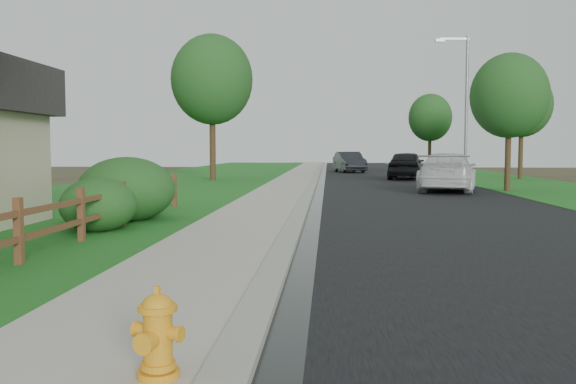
# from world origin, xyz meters

# --- Properties ---
(road) EXTENTS (8.00, 90.00, 0.02)m
(road) POSITION_xyz_m (4.60, 35.00, 0.01)
(road) COLOR black
(road) RESTS_ON ground
(curb) EXTENTS (0.40, 90.00, 0.12)m
(curb) POSITION_xyz_m (0.40, 35.00, 0.06)
(curb) COLOR #99978B
(curb) RESTS_ON ground
(wet_gutter) EXTENTS (0.50, 90.00, 0.00)m
(wet_gutter) POSITION_xyz_m (0.75, 35.00, 0.02)
(wet_gutter) COLOR black
(wet_gutter) RESTS_ON road
(sidewalk) EXTENTS (2.20, 90.00, 0.10)m
(sidewalk) POSITION_xyz_m (-0.90, 35.00, 0.05)
(sidewalk) COLOR #A79E91
(sidewalk) RESTS_ON ground
(grass_strip) EXTENTS (1.60, 90.00, 0.06)m
(grass_strip) POSITION_xyz_m (-2.80, 35.00, 0.03)
(grass_strip) COLOR #175319
(grass_strip) RESTS_ON ground
(lawn_near) EXTENTS (9.00, 90.00, 0.04)m
(lawn_near) POSITION_xyz_m (-8.00, 35.00, 0.02)
(lawn_near) COLOR #175319
(lawn_near) RESTS_ON ground
(verge_far) EXTENTS (6.00, 90.00, 0.04)m
(verge_far) POSITION_xyz_m (11.50, 35.00, 0.02)
(verge_far) COLOR #175319
(verge_far) RESTS_ON ground
(ranch_fence) EXTENTS (0.12, 16.92, 1.10)m
(ranch_fence) POSITION_xyz_m (-3.60, 6.40, 0.62)
(ranch_fence) COLOR #4B2519
(ranch_fence) RESTS_ON ground
(fire_hydrant) EXTENTS (0.47, 0.38, 0.71)m
(fire_hydrant) POSITION_xyz_m (-0.10, 0.60, 0.42)
(fire_hydrant) COLOR gold
(fire_hydrant) RESTS_ON sidewalk
(white_suv) EXTENTS (3.66, 6.12, 1.66)m
(white_suv) POSITION_xyz_m (6.43, 23.21, 0.85)
(white_suv) COLOR silver
(white_suv) RESTS_ON road
(dark_car_mid) EXTENTS (3.04, 5.40, 1.73)m
(dark_car_mid) POSITION_xyz_m (6.03, 34.30, 0.89)
(dark_car_mid) COLOR black
(dark_car_mid) RESTS_ON road
(dark_car_far) EXTENTS (2.69, 5.24, 1.64)m
(dark_car_far) POSITION_xyz_m (2.87, 45.20, 0.84)
(dark_car_far) COLOR black
(dark_car_far) RESTS_ON road
(streetlight) EXTENTS (1.85, 0.34, 8.00)m
(streetlight) POSITION_xyz_m (8.55, 30.13, 4.53)
(streetlight) COLOR gray
(streetlight) RESTS_ON ground
(shrub_c) EXTENTS (1.71, 1.71, 1.22)m
(shrub_c) POSITION_xyz_m (-3.90, 9.27, 0.61)
(shrub_c) COLOR #1A4B1D
(shrub_c) RESTS_ON ground
(shrub_d) EXTENTS (3.13, 3.13, 1.66)m
(shrub_d) POSITION_xyz_m (-3.90, 11.19, 0.83)
(shrub_d) COLOR #1A4B1D
(shrub_d) RESTS_ON ground
(tree_near_right) EXTENTS (3.34, 3.34, 6.00)m
(tree_near_right) POSITION_xyz_m (9.00, 23.25, 4.16)
(tree_near_right) COLOR #322514
(tree_near_right) RESTS_ON ground
(tree_mid_left) EXTENTS (4.78, 4.78, 8.55)m
(tree_mid_left) POSITION_xyz_m (-5.61, 31.65, 5.90)
(tree_mid_left) COLOR #322514
(tree_mid_left) RESTS_ON ground
(tree_mid_right) EXTENTS (3.63, 3.63, 6.58)m
(tree_mid_right) POSITION_xyz_m (13.00, 34.48, 4.57)
(tree_mid_right) COLOR #322514
(tree_mid_right) RESTS_ON ground
(tree_far_right) EXTENTS (3.32, 3.32, 6.12)m
(tree_far_right) POSITION_xyz_m (9.00, 43.85, 4.28)
(tree_far_right) COLOR #322514
(tree_far_right) RESTS_ON ground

